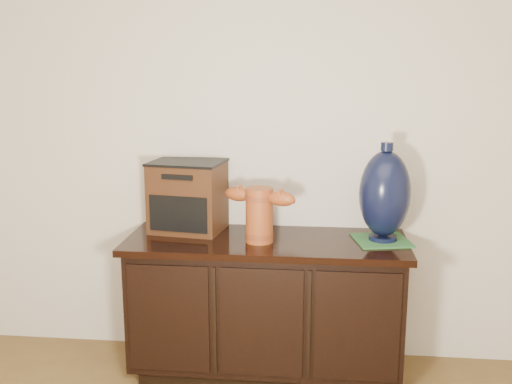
# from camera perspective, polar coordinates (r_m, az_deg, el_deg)

# --- Properties ---
(room) EXTENTS (5.00, 5.00, 5.00)m
(room) POSITION_cam_1_polar(r_m,az_deg,el_deg) (0.87, -12.34, -12.06)
(room) COLOR brown
(room) RESTS_ON ground
(sideboard) EXTENTS (1.46, 0.56, 0.75)m
(sideboard) POSITION_cam_1_polar(r_m,az_deg,el_deg) (3.25, 0.94, -10.75)
(sideboard) COLOR black
(sideboard) RESTS_ON ground
(terracotta_vessel) EXTENTS (0.39, 0.20, 0.28)m
(terracotta_vessel) POSITION_cam_1_polar(r_m,az_deg,el_deg) (3.04, 0.32, -1.89)
(terracotta_vessel) COLOR #9B461C
(terracotta_vessel) RESTS_ON sideboard
(tv_radio) EXTENTS (0.42, 0.36, 0.38)m
(tv_radio) POSITION_cam_1_polar(r_m,az_deg,el_deg) (3.26, -6.50, -0.39)
(tv_radio) COLOR #391E0E
(tv_radio) RESTS_ON sideboard
(green_mat) EXTENTS (0.32, 0.32, 0.01)m
(green_mat) POSITION_cam_1_polar(r_m,az_deg,el_deg) (3.16, 11.87, -4.52)
(green_mat) COLOR #295B2C
(green_mat) RESTS_ON sideboard
(lamp_base) EXTENTS (0.31, 0.31, 0.50)m
(lamp_base) POSITION_cam_1_polar(r_m,az_deg,el_deg) (3.10, 12.16, -0.21)
(lamp_base) COLOR black
(lamp_base) RESTS_ON green_mat
(spray_can) EXTENTS (0.06, 0.06, 0.18)m
(spray_can) POSITION_cam_1_polar(r_m,az_deg,el_deg) (3.31, 0.70, -1.96)
(spray_can) COLOR #5A1D0F
(spray_can) RESTS_ON sideboard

